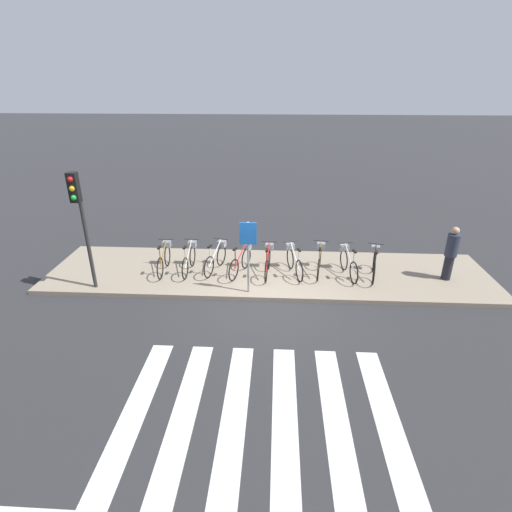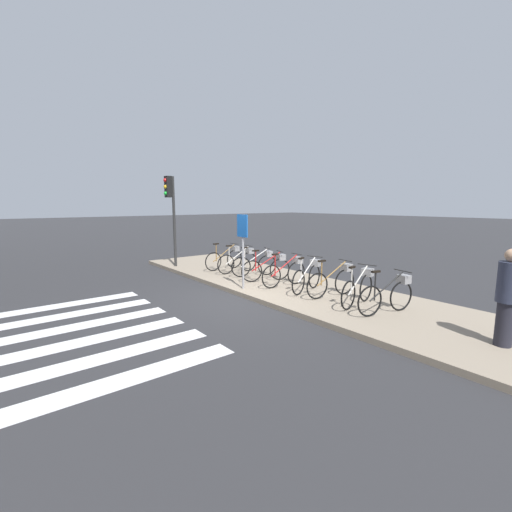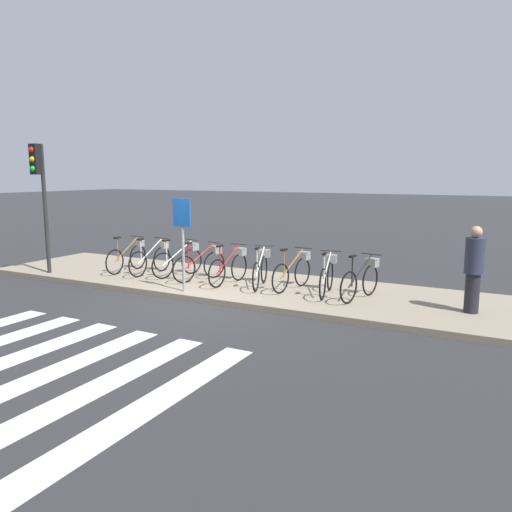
{
  "view_description": "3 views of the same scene",
  "coord_description": "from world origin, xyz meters",
  "px_view_note": "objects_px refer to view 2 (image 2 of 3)",
  "views": [
    {
      "loc": [
        0.23,
        -9.28,
        5.49
      ],
      "look_at": [
        -0.34,
        1.03,
        0.87
      ],
      "focal_mm": 28.0,
      "sensor_mm": 36.0,
      "label": 1
    },
    {
      "loc": [
        6.85,
        -5.07,
        2.43
      ],
      "look_at": [
        -1.29,
        1.37,
        0.82
      ],
      "focal_mm": 24.0,
      "sensor_mm": 36.0,
      "label": 2
    },
    {
      "loc": [
        5.87,
        -8.34,
        2.64
      ],
      "look_at": [
        0.8,
        1.19,
        0.87
      ],
      "focal_mm": 35.0,
      "sensor_mm": 36.0,
      "label": 3
    }
  ],
  "objects_px": {
    "parked_bicycle_2": "(257,263)",
    "parked_bicycle_8": "(389,293)",
    "parked_bicycle_3": "(269,267)",
    "parked_bicycle_4": "(287,271)",
    "parked_bicycle_7": "(360,286)",
    "traffic_light": "(171,202)",
    "sign_post": "(243,238)",
    "pedestrian": "(508,296)",
    "parked_bicycle_0": "(226,257)",
    "parked_bicycle_6": "(334,280)",
    "parked_bicycle_1": "(240,260)",
    "parked_bicycle_5": "(308,275)"
  },
  "relations": [
    {
      "from": "parked_bicycle_2",
      "to": "parked_bicycle_8",
      "type": "height_order",
      "value": "same"
    },
    {
      "from": "parked_bicycle_3",
      "to": "parked_bicycle_4",
      "type": "relative_size",
      "value": 0.95
    },
    {
      "from": "parked_bicycle_7",
      "to": "traffic_light",
      "type": "relative_size",
      "value": 0.47
    },
    {
      "from": "parked_bicycle_3",
      "to": "sign_post",
      "type": "height_order",
      "value": "sign_post"
    },
    {
      "from": "parked_bicycle_3",
      "to": "pedestrian",
      "type": "bearing_deg",
      "value": -0.78
    },
    {
      "from": "parked_bicycle_0",
      "to": "parked_bicycle_7",
      "type": "bearing_deg",
      "value": 0.24
    },
    {
      "from": "parked_bicycle_0",
      "to": "parked_bicycle_6",
      "type": "xyz_separation_m",
      "value": [
        4.66,
        0.14,
        0.0
      ]
    },
    {
      "from": "pedestrian",
      "to": "parked_bicycle_1",
      "type": "bearing_deg",
      "value": 178.95
    },
    {
      "from": "parked_bicycle_3",
      "to": "sign_post",
      "type": "bearing_deg",
      "value": -75.9
    },
    {
      "from": "parked_bicycle_4",
      "to": "parked_bicycle_6",
      "type": "height_order",
      "value": "same"
    },
    {
      "from": "parked_bicycle_5",
      "to": "pedestrian",
      "type": "height_order",
      "value": "pedestrian"
    },
    {
      "from": "parked_bicycle_2",
      "to": "pedestrian",
      "type": "height_order",
      "value": "pedestrian"
    },
    {
      "from": "parked_bicycle_5",
      "to": "parked_bicycle_6",
      "type": "relative_size",
      "value": 0.98
    },
    {
      "from": "parked_bicycle_7",
      "to": "parked_bicycle_8",
      "type": "height_order",
      "value": "same"
    },
    {
      "from": "parked_bicycle_4",
      "to": "parked_bicycle_8",
      "type": "relative_size",
      "value": 1.02
    },
    {
      "from": "parked_bicycle_2",
      "to": "parked_bicycle_4",
      "type": "relative_size",
      "value": 0.97
    },
    {
      "from": "parked_bicycle_7",
      "to": "parked_bicycle_8",
      "type": "distance_m",
      "value": 0.76
    },
    {
      "from": "parked_bicycle_0",
      "to": "parked_bicycle_5",
      "type": "height_order",
      "value": "same"
    },
    {
      "from": "parked_bicycle_6",
      "to": "parked_bicycle_8",
      "type": "relative_size",
      "value": 1.01
    },
    {
      "from": "parked_bicycle_1",
      "to": "parked_bicycle_8",
      "type": "height_order",
      "value": "same"
    },
    {
      "from": "parked_bicycle_3",
      "to": "parked_bicycle_5",
      "type": "xyz_separation_m",
      "value": [
        1.56,
        0.05,
        0.0
      ]
    },
    {
      "from": "parked_bicycle_3",
      "to": "parked_bicycle_8",
      "type": "relative_size",
      "value": 0.97
    },
    {
      "from": "parked_bicycle_4",
      "to": "traffic_light",
      "type": "relative_size",
      "value": 0.47
    },
    {
      "from": "parked_bicycle_1",
      "to": "parked_bicycle_5",
      "type": "relative_size",
      "value": 1.03
    },
    {
      "from": "parked_bicycle_1",
      "to": "pedestrian",
      "type": "relative_size",
      "value": 0.97
    },
    {
      "from": "traffic_light",
      "to": "sign_post",
      "type": "xyz_separation_m",
      "value": [
        4.32,
        0.05,
        -0.98
      ]
    },
    {
      "from": "parked_bicycle_2",
      "to": "parked_bicycle_5",
      "type": "bearing_deg",
      "value": -2.69
    },
    {
      "from": "parked_bicycle_4",
      "to": "parked_bicycle_5",
      "type": "bearing_deg",
      "value": 4.55
    },
    {
      "from": "parked_bicycle_2",
      "to": "parked_bicycle_6",
      "type": "height_order",
      "value": "same"
    },
    {
      "from": "parked_bicycle_3",
      "to": "parked_bicycle_5",
      "type": "distance_m",
      "value": 1.56
    },
    {
      "from": "parked_bicycle_0",
      "to": "parked_bicycle_8",
      "type": "height_order",
      "value": "same"
    },
    {
      "from": "parked_bicycle_7",
      "to": "sign_post",
      "type": "distance_m",
      "value": 3.25
    },
    {
      "from": "parked_bicycle_0",
      "to": "parked_bicycle_7",
      "type": "xyz_separation_m",
      "value": [
        5.48,
        0.02,
        0.0
      ]
    },
    {
      "from": "parked_bicycle_2",
      "to": "sign_post",
      "type": "distance_m",
      "value": 1.96
    },
    {
      "from": "parked_bicycle_4",
      "to": "pedestrian",
      "type": "distance_m",
      "value": 5.22
    },
    {
      "from": "parked_bicycle_5",
      "to": "traffic_light",
      "type": "bearing_deg",
      "value": -166.98
    },
    {
      "from": "parked_bicycle_1",
      "to": "parked_bicycle_2",
      "type": "xyz_separation_m",
      "value": [
        0.81,
        0.1,
        0.0
      ]
    },
    {
      "from": "traffic_light",
      "to": "sign_post",
      "type": "bearing_deg",
      "value": 0.71
    },
    {
      "from": "parked_bicycle_0",
      "to": "pedestrian",
      "type": "distance_m",
      "value": 8.33
    },
    {
      "from": "parked_bicycle_1",
      "to": "parked_bicycle_3",
      "type": "relative_size",
      "value": 1.05
    },
    {
      "from": "parked_bicycle_0",
      "to": "parked_bicycle_4",
      "type": "relative_size",
      "value": 1.0
    },
    {
      "from": "parked_bicycle_3",
      "to": "parked_bicycle_1",
      "type": "bearing_deg",
      "value": 177.91
    },
    {
      "from": "parked_bicycle_0",
      "to": "parked_bicycle_8",
      "type": "xyz_separation_m",
      "value": [
        6.24,
        -0.01,
        0.0
      ]
    },
    {
      "from": "parked_bicycle_7",
      "to": "pedestrian",
      "type": "height_order",
      "value": "pedestrian"
    },
    {
      "from": "parked_bicycle_6",
      "to": "parked_bicycle_8",
      "type": "xyz_separation_m",
      "value": [
        1.58,
        -0.15,
        0.0
      ]
    },
    {
      "from": "parked_bicycle_1",
      "to": "parked_bicycle_6",
      "type": "relative_size",
      "value": 1.01
    },
    {
      "from": "parked_bicycle_4",
      "to": "parked_bicycle_2",
      "type": "bearing_deg",
      "value": 173.79
    },
    {
      "from": "parked_bicycle_8",
      "to": "sign_post",
      "type": "xyz_separation_m",
      "value": [
        -3.61,
        -1.19,
        0.95
      ]
    },
    {
      "from": "parked_bicycle_1",
      "to": "traffic_light",
      "type": "xyz_separation_m",
      "value": [
        -2.44,
        -1.3,
        1.93
      ]
    },
    {
      "from": "parked_bicycle_3",
      "to": "parked_bicycle_4",
      "type": "bearing_deg",
      "value": -0.84
    }
  ]
}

